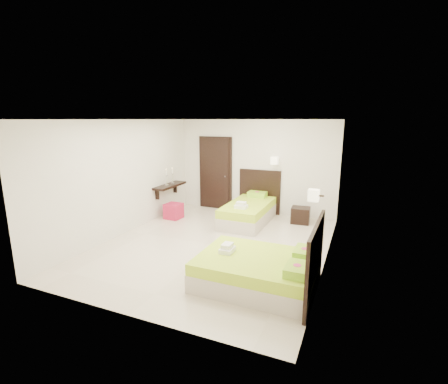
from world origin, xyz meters
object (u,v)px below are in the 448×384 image
at_px(ottoman, 174,211).
at_px(bed_double, 261,270).
at_px(bed_single, 249,210).
at_px(nightstand, 300,215).

bearing_deg(ottoman, bed_double, -38.55).
relative_size(bed_single, nightstand, 4.30).
height_order(bed_single, bed_double, bed_single).
height_order(bed_double, ottoman, bed_double).
xyz_separation_m(bed_double, nightstand, (-0.01, 3.50, -0.07)).
bearing_deg(bed_single, bed_double, -67.98).
bearing_deg(nightstand, bed_double, -94.53).
distance_m(bed_single, ottoman, 2.03).
xyz_separation_m(nightstand, ottoman, (-3.20, -0.94, -0.00)).
bearing_deg(bed_single, nightstand, 17.66).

